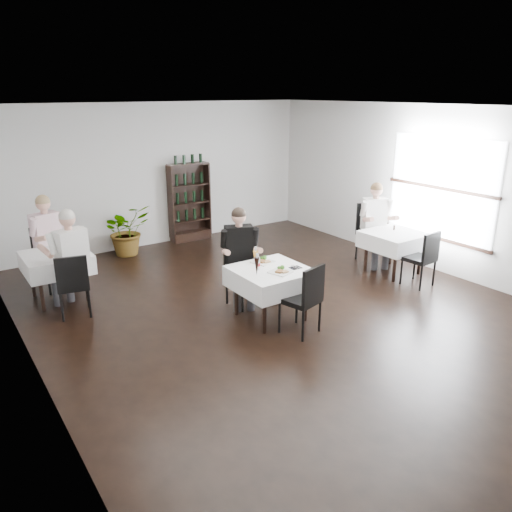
{
  "coord_description": "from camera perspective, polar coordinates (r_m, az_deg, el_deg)",
  "views": [
    {
      "loc": [
        -4.29,
        -5.47,
        3.23
      ],
      "look_at": [
        -0.42,
        0.2,
        0.93
      ],
      "focal_mm": 35.0,
      "sensor_mm": 36.0,
      "label": 1
    }
  ],
  "objects": [
    {
      "name": "main_chair_near",
      "position": [
        6.82,
        5.66,
        -4.5
      ],
      "size": [
        0.56,
        0.57,
        1.01
      ],
      "color": "black",
      "rests_on": "ground"
    },
    {
      "name": "diner_right_far",
      "position": [
        9.74,
        13.58,
        4.24
      ],
      "size": [
        0.7,
        0.74,
        1.59
      ],
      "color": "#3A3B41",
      "rests_on": "ground"
    },
    {
      "name": "right_chair_far",
      "position": [
        10.0,
        13.04,
        3.03
      ],
      "size": [
        0.68,
        0.69,
        1.14
      ],
      "color": "black",
      "rests_on": "ground"
    },
    {
      "name": "potted_tree",
      "position": [
        10.5,
        -14.57,
        2.89
      ],
      "size": [
        1.05,
        0.95,
        1.03
      ],
      "primitive_type": "imported",
      "rotation": [
        0.0,
        0.0,
        0.16
      ],
      "color": "#2B6121",
      "rests_on": "ground"
    },
    {
      "name": "napkin_cutlery",
      "position": [
        7.27,
        4.54,
        -1.33
      ],
      "size": [
        0.16,
        0.18,
        0.02
      ],
      "color": "black",
      "rests_on": "main_table"
    },
    {
      "name": "main_table",
      "position": [
        7.26,
        1.7,
        -2.59
      ],
      "size": [
        1.03,
        1.03,
        0.77
      ],
      "color": "black",
      "rests_on": "ground"
    },
    {
      "name": "right_chair_near",
      "position": [
        8.92,
        18.62,
        0.08
      ],
      "size": [
        0.49,
        0.49,
        0.99
      ],
      "color": "black",
      "rests_on": "ground"
    },
    {
      "name": "diner_main",
      "position": [
        7.67,
        -1.84,
        0.75
      ],
      "size": [
        0.68,
        0.72,
        1.54
      ],
      "color": "#3A3B41",
      "rests_on": "ground"
    },
    {
      "name": "diner_left_far",
      "position": [
        8.98,
        -22.51,
        2.21
      ],
      "size": [
        0.68,
        0.73,
        1.6
      ],
      "color": "#3A3B41",
      "rests_on": "ground"
    },
    {
      "name": "main_chair_far",
      "position": [
        7.79,
        -1.7,
        -1.46
      ],
      "size": [
        0.5,
        0.5,
        1.01
      ],
      "color": "black",
      "rests_on": "ground"
    },
    {
      "name": "coke_bottle",
      "position": [
        7.14,
        0.23,
        -0.85
      ],
      "size": [
        0.06,
        0.06,
        0.24
      ],
      "color": "silver",
      "rests_on": "main_table"
    },
    {
      "name": "pilsner_dark",
      "position": [
        6.92,
        0.08,
        -1.18
      ],
      "size": [
        0.08,
        0.08,
        0.32
      ],
      "color": "black",
      "rests_on": "main_table"
    },
    {
      "name": "plate_near",
      "position": [
        7.06,
        2.84,
        -1.76
      ],
      "size": [
        0.35,
        0.35,
        0.09
      ],
      "color": "white",
      "rests_on": "main_table"
    },
    {
      "name": "left_chair_far",
      "position": [
        9.1,
        -22.44,
        0.3
      ],
      "size": [
        0.57,
        0.58,
        1.07
      ],
      "color": "black",
      "rests_on": "ground"
    },
    {
      "name": "pepper_mill",
      "position": [
        9.56,
        15.51,
        3.15
      ],
      "size": [
        0.04,
        0.04,
        0.09
      ],
      "primitive_type": "cylinder",
      "rotation": [
        0.0,
        0.0,
        -0.23
      ],
      "color": "black",
      "rests_on": "right_table"
    },
    {
      "name": "diner_left_near",
      "position": [
        7.97,
        -20.64,
        0.44
      ],
      "size": [
        0.67,
        0.71,
        1.59
      ],
      "color": "#3A3B41",
      "rests_on": "ground"
    },
    {
      "name": "left_table",
      "position": [
        8.54,
        -21.83,
        -0.69
      ],
      "size": [
        0.98,
        0.98,
        0.77
      ],
      "color": "black",
      "rests_on": "ground"
    },
    {
      "name": "wine_shelf",
      "position": [
        11.2,
        -7.59,
        6.03
      ],
      "size": [
        0.9,
        0.28,
        1.75
      ],
      "color": "black",
      "rests_on": "ground"
    },
    {
      "name": "plate_far",
      "position": [
        7.46,
        0.82,
        -0.61
      ],
      "size": [
        0.34,
        0.34,
        0.09
      ],
      "color": "white",
      "rests_on": "main_table"
    },
    {
      "name": "left_chair_near",
      "position": [
        7.79,
        -20.2,
        -2.77
      ],
      "size": [
        0.53,
        0.54,
        0.98
      ],
      "color": "black",
      "rests_on": "ground"
    },
    {
      "name": "window_right",
      "position": [
        9.66,
        20.36,
        7.01
      ],
      "size": [
        0.06,
        2.3,
        1.85
      ],
      "color": "white",
      "rests_on": "room_shell"
    },
    {
      "name": "right_table",
      "position": [
        9.44,
        15.52,
        1.73
      ],
      "size": [
        0.98,
        0.98,
        0.77
      ],
      "color": "black",
      "rests_on": "ground"
    },
    {
      "name": "pilsner_lager",
      "position": [
        7.17,
        -0.04,
        -0.42
      ],
      "size": [
        0.08,
        0.08,
        0.33
      ],
      "color": "gold",
      "rests_on": "main_table"
    },
    {
      "name": "room_shell",
      "position": [
        7.17,
        3.71,
        4.48
      ],
      "size": [
        9.0,
        9.0,
        9.0
      ],
      "color": "black",
      "rests_on": "ground"
    }
  ]
}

